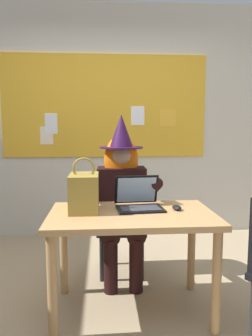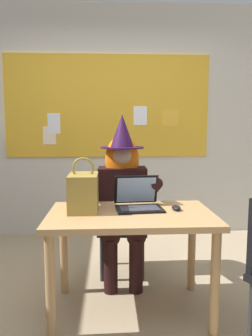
{
  "view_description": "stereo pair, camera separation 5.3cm",
  "coord_description": "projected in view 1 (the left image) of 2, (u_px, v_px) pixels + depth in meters",
  "views": [
    {
      "loc": [
        -0.04,
        -2.16,
        1.3
      ],
      "look_at": [
        0.14,
        0.35,
        0.99
      ],
      "focal_mm": 35.1,
      "sensor_mm": 36.0,
      "label": 1
    },
    {
      "loc": [
        0.01,
        -2.17,
        1.3
      ],
      "look_at": [
        0.14,
        0.35,
        0.99
      ],
      "focal_mm": 35.1,
      "sensor_mm": 36.0,
      "label": 2
    }
  ],
  "objects": [
    {
      "name": "ground_plane",
      "position": [
        109.0,
        314.0,
        2.3
      ],
      "size": [
        24.0,
        24.0,
        0.0
      ],
      "primitive_type": "plane",
      "color": "tan"
    },
    {
      "name": "wall_back_bulletin",
      "position": [
        105.0,
        120.0,
        3.94
      ],
      "size": [
        5.36,
        1.99,
        2.74
      ],
      "color": "beige",
      "rests_on": "ground"
    },
    {
      "name": "desk_main",
      "position": [
        132.0,
        227.0,
        2.27
      ],
      "size": [
        1.14,
        0.71,
        0.72
      ],
      "rotation": [
        0.0,
        0.0,
        -0.0
      ],
      "color": "tan",
      "rests_on": "ground"
    },
    {
      "name": "chair_at_desk",
      "position": [
        121.0,
        217.0,
        2.99
      ],
      "size": [
        0.44,
        0.44,
        0.88
      ],
      "rotation": [
        0.0,
        0.0,
        -1.62
      ],
      "color": "black",
      "rests_on": "ground"
    },
    {
      "name": "person_costumed",
      "position": [
        122.0,
        189.0,
        2.83
      ],
      "size": [
        0.6,
        0.66,
        1.41
      ],
      "rotation": [
        0.0,
        0.0,
        -1.59
      ],
      "color": "black",
      "rests_on": "ground"
    },
    {
      "name": "laptop",
      "position": [
        139.0,
        201.0,
        2.38
      ],
      "size": [
        0.35,
        0.33,
        0.23
      ],
      "rotation": [
        0.0,
        0.0,
        0.09
      ],
      "color": "black",
      "rests_on": "desk_main"
    },
    {
      "name": "computer_mouse",
      "position": [
        177.0,
        208.0,
        2.33
      ],
      "size": [
        0.07,
        0.11,
        0.03
      ],
      "primitive_type": "ellipsoid",
      "rotation": [
        0.0,
        0.0,
        0.1
      ],
      "color": "black",
      "rests_on": "desk_main"
    },
    {
      "name": "handbag",
      "position": [
        84.0,
        192.0,
        2.29
      ],
      "size": [
        0.2,
        0.3,
        0.38
      ],
      "rotation": [
        0.0,
        0.0,
        0.04
      ],
      "color": "olive",
      "rests_on": "desk_main"
    }
  ]
}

